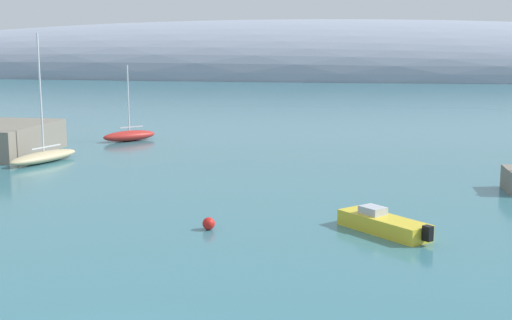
{
  "coord_description": "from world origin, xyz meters",
  "views": [
    {
      "loc": [
        8.31,
        -18.29,
        9.62
      ],
      "look_at": [
        1.11,
        23.86,
        2.24
      ],
      "focal_mm": 47.25,
      "sensor_mm": 36.0,
      "label": 1
    }
  ],
  "objects": [
    {
      "name": "motorboat_yellow_foreground",
      "position": [
        9.13,
        16.0,
        0.46
      ],
      "size": [
        4.88,
        4.78,
        1.23
      ],
      "rotation": [
        0.0,
        0.0,
        2.37
      ],
      "color": "yellow",
      "rests_on": "water"
    },
    {
      "name": "mooring_buoy_red",
      "position": [
        0.1,
        15.01,
        0.33
      ],
      "size": [
        0.66,
        0.66,
        0.66
      ],
      "primitive_type": "sphere",
      "color": "red",
      "rests_on": "water"
    },
    {
      "name": "sailboat_sand_near_shore",
      "position": [
        -18.14,
        32.61,
        0.54
      ],
      "size": [
        3.96,
        7.38,
        10.51
      ],
      "rotation": [
        0.0,
        0.0,
        4.4
      ],
      "color": "#C6B284",
      "rests_on": "water"
    },
    {
      "name": "sailboat_red_mid_mooring",
      "position": [
        -15.54,
        45.65,
        0.57
      ],
      "size": [
        5.13,
        5.3,
        7.55
      ],
      "rotation": [
        0.0,
        0.0,
        3.96
      ],
      "color": "red",
      "rests_on": "water"
    },
    {
      "name": "distant_ridge",
      "position": [
        -13.06,
        183.19,
        0.0
      ],
      "size": [
        346.9,
        60.39,
        33.59
      ],
      "primitive_type": "ellipsoid",
      "color": "#8E99AD",
      "rests_on": "ground"
    }
  ]
}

